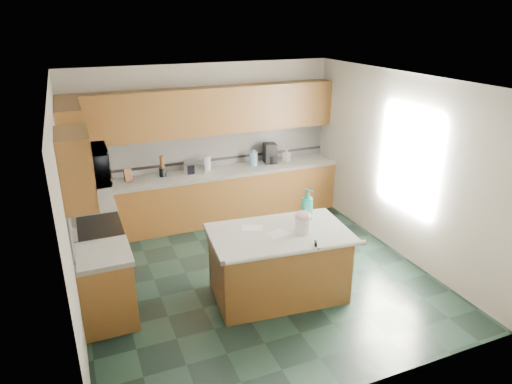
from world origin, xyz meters
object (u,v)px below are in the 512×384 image
island_top (279,234)px  soap_bottle_island (307,205)px  treat_jar (303,225)px  coffee_maker (270,153)px  island_base (278,266)px  toaster_oven (194,168)px  knife_block (128,175)px

island_top → soap_bottle_island: size_ratio=4.04×
treat_jar → coffee_maker: bearing=77.0°
island_base → toaster_oven: bearing=104.0°
soap_bottle_island → island_base: bearing=178.9°
island_top → coffee_maker: coffee_maker is taller
toaster_oven → knife_block: bearing=-160.8°
island_base → soap_bottle_island: (0.49, 0.18, 0.70)m
knife_block → toaster_oven: size_ratio=0.64×
island_base → treat_jar: size_ratio=8.47×
coffee_maker → knife_block: bearing=-169.3°
soap_bottle_island → toaster_oven: soap_bottle_island is taller
treat_jar → knife_block: bearing=125.5°
soap_bottle_island → knife_block: size_ratio=2.02×
soap_bottle_island → toaster_oven: bearing=87.8°
coffee_maker → toaster_oven: bearing=-168.8°
treat_jar → island_base: bearing=156.3°
island_base → knife_block: 3.04m
soap_bottle_island → coffee_maker: size_ratio=1.19×
island_top → treat_jar: treat_jar is taller
knife_block → island_top: bearing=-66.2°
treat_jar → toaster_oven: 2.79m
island_base → toaster_oven: (-0.38, 2.59, 0.59)m
island_base → toaster_oven: size_ratio=4.93×
island_base → coffee_maker: coffee_maker is taller
island_base → island_top: bearing=0.0°
treat_jar → knife_block: knife_block is taller
island_base → knife_block: (-1.47, 2.59, 0.60)m
soap_bottle_island → toaster_oven: 2.55m
coffee_maker → island_top: bearing=-101.7°
island_top → toaster_oven: toaster_oven is taller
treat_jar → knife_block: size_ratio=0.91×
treat_jar → knife_block: (-1.73, 2.72, 0.01)m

